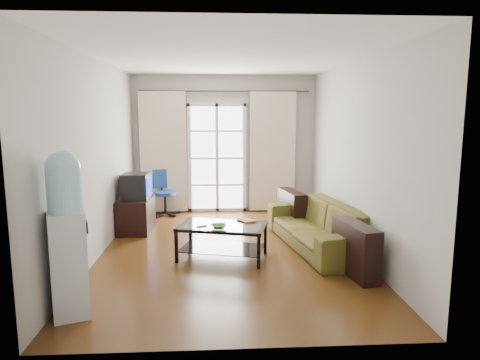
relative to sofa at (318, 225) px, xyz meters
name	(u,v)px	position (x,y,z in m)	size (l,w,h in m)	color
floor	(229,251)	(-1.32, -0.11, -0.33)	(5.20, 5.20, 0.00)	#583515
ceiling	(228,58)	(-1.32, -0.11, 2.37)	(5.20, 5.20, 0.00)	white
wall_back	(224,144)	(-1.32, 2.49, 1.02)	(3.60, 0.02, 2.70)	#B5B2AC
wall_front	(239,191)	(-1.32, -2.71, 1.02)	(3.60, 0.02, 2.70)	#B5B2AC
wall_left	(97,158)	(-3.12, -0.11, 1.02)	(0.02, 5.20, 2.70)	#B5B2AC
wall_right	(355,157)	(0.48, -0.11, 1.02)	(0.02, 5.20, 2.70)	#B5B2AC
french_door	(217,158)	(-1.47, 2.43, 0.75)	(1.16, 0.06, 2.15)	white
curtain_rod	(224,91)	(-1.32, 2.39, 2.05)	(0.04, 0.04, 3.30)	#4C3F2D
curtain_left	(163,153)	(-2.52, 2.37, 0.87)	(0.90, 0.07, 2.35)	beige
curtain_right	(272,152)	(-0.37, 2.37, 0.87)	(0.90, 0.07, 2.35)	beige
radiator	(264,195)	(-0.52, 2.39, 0.00)	(0.64, 0.12, 0.64)	gray
sofa	(318,225)	(0.00, 0.00, 0.00)	(1.24, 2.35, 0.65)	brown
coffee_table	(222,237)	(-1.42, -0.42, -0.02)	(1.29, 0.93, 0.47)	silver
bowl	(219,226)	(-1.47, -0.59, 0.17)	(0.23, 0.23, 0.05)	#349052
book	(241,221)	(-1.16, -0.30, 0.16)	(0.28, 0.30, 0.02)	#AC1526
remote	(202,226)	(-1.69, -0.51, 0.15)	(0.14, 0.04, 0.02)	black
tv_stand	(136,215)	(-2.83, 1.00, -0.05)	(0.51, 0.76, 0.56)	black
crt_tv	(135,186)	(-2.83, 1.00, 0.45)	(0.49, 0.48, 0.42)	black
task_chair	(165,202)	(-2.49, 2.17, -0.07)	(0.79, 0.79, 0.87)	black
water_cooler	(67,232)	(-2.92, -2.02, 0.52)	(0.42, 0.42, 1.62)	silver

